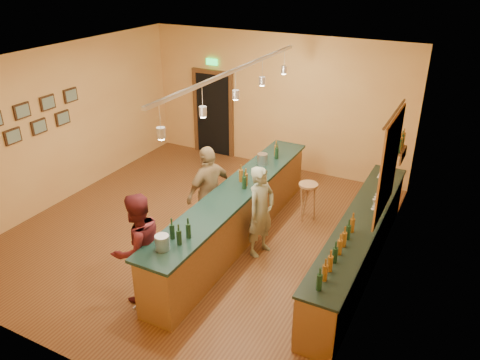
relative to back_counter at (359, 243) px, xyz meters
The scene contains 17 objects.
floor 3.01m from the back_counter, behind, with size 7.00×7.00×0.00m, color brown.
ceiling 4.03m from the back_counter, behind, with size 6.50×7.00×0.02m, color silver.
wall_back 4.59m from the back_counter, 131.80° to the left, with size 6.50×0.02×3.20m, color tan.
wall_front 4.86m from the back_counter, 128.91° to the right, with size 6.50×0.02×3.20m, color tan.
wall_left 6.32m from the back_counter, behind, with size 0.02×7.00×3.20m, color tan.
wall_right 1.16m from the back_counter, 32.52° to the right, with size 0.02×7.00×3.20m, color tan.
doorway 5.75m from the back_counter, 144.79° to the left, with size 1.15×0.09×2.48m.
tapestry 1.41m from the back_counter, 40.29° to the left, with size 0.03×1.40×1.60m, color #A43C20.
bottle_shelf 2.10m from the back_counter, 83.32° to the left, with size 0.17×0.55×0.54m.
picture_grid 6.42m from the back_counter, behind, with size 0.06×2.20×0.70m, color #382111, non-canonical shape.
back_counter is the anchor object (origin of this frame).
tasting_bar 2.19m from the back_counter, behind, with size 0.74×5.10×1.38m.
pendant_track 3.32m from the back_counter, behind, with size 0.11×4.60×0.50m.
bartender 1.69m from the back_counter, 169.14° to the right, with size 0.60×0.39×1.63m, color gray.
customer_a 3.54m from the back_counter, 140.93° to the right, with size 0.85×0.66×1.74m, color #59191E.
customer_b 2.76m from the back_counter, behind, with size 1.03×0.43×1.75m, color #997A51.
bar_stool 1.76m from the back_counter, 138.37° to the left, with size 0.37×0.37×0.77m.
Camera 1 is at (4.21, -6.45, 4.76)m, focal length 35.00 mm.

